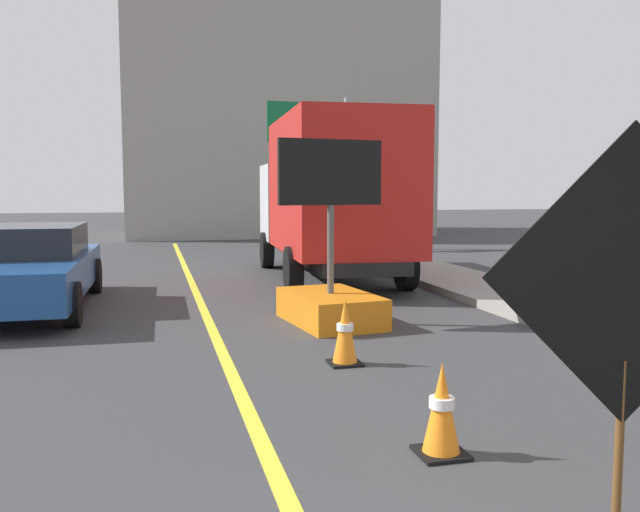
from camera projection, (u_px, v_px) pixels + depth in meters
lane_center_stripe at (231, 373)px, 7.18m from camera, size 0.14×36.00×0.01m
roadwork_sign at (627, 283)px, 3.58m from camera, size 1.62×0.23×2.33m
arrow_board_trailer at (330, 291)px, 9.85m from camera, size 1.60×1.93×2.70m
box_truck at (331, 195)px, 14.54m from camera, size 2.80×6.87×3.45m
pickup_car at (27, 267)px, 11.02m from camera, size 2.08×5.07×1.38m
highway_guide_sign at (324, 146)px, 21.94m from camera, size 2.79×0.27×5.00m
far_building_block at (273, 119)px, 29.94m from camera, size 12.83×7.22×10.30m
traffic_cone_near_sign at (442, 410)px, 4.95m from camera, size 0.36×0.36×0.71m
traffic_cone_mid_lane at (345, 332)px, 7.53m from camera, size 0.36×0.36×0.76m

